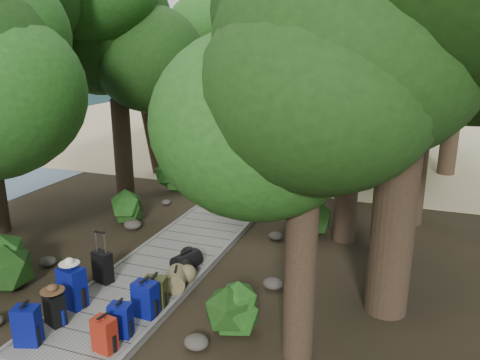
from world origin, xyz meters
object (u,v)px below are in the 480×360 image
at_px(backpack_left_a, 27,324).
at_px(suitcase_on_boardwalk, 103,267).
at_px(kayak, 217,147).
at_px(backpack_right_d, 155,290).
at_px(backpack_left_c, 72,285).
at_px(lone_suitcase_on_sand, 282,161).
at_px(duffel_right_black, 187,261).
at_px(sun_lounger, 353,154).
at_px(backpack_right_c, 145,297).
at_px(duffel_right_khaki, 176,279).
at_px(backpack_right_a, 104,333).
at_px(backpack_left_b, 54,307).
at_px(backpack_right_b, 121,318).

bearing_deg(backpack_left_a, suitcase_on_boardwalk, 74.81).
xyz_separation_m(suitcase_on_boardwalk, kayak, (-2.75, 12.60, -0.25)).
bearing_deg(backpack_right_d, suitcase_on_boardwalk, 154.62).
relative_size(backpack_left_c, lone_suitcase_on_sand, 1.22).
relative_size(duffel_right_black, sun_lounger, 0.37).
distance_m(backpack_left_c, backpack_right_c, 1.44).
height_order(backpack_left_a, duffel_right_khaki, backpack_left_a).
height_order(backpack_right_a, duffel_right_khaki, backpack_right_a).
xyz_separation_m(backpack_right_a, kayak, (-4.14, 14.50, -0.24)).
distance_m(backpack_left_b, duffel_right_black, 2.91).
xyz_separation_m(backpack_left_a, backpack_right_c, (1.35, 1.39, -0.01)).
bearing_deg(sun_lounger, backpack_right_d, -114.07).
distance_m(backpack_left_b, backpack_right_d, 1.75).
bearing_deg(backpack_left_a, backpack_left_c, 74.92).
height_order(backpack_right_a, sun_lounger, backpack_right_a).
xyz_separation_m(backpack_left_c, backpack_right_a, (1.34, -0.91, -0.11)).
height_order(backpack_right_b, sun_lounger, backpack_right_b).
bearing_deg(suitcase_on_boardwalk, backpack_right_b, -29.58).
distance_m(backpack_right_a, kayak, 15.08).
xyz_separation_m(backpack_left_c, backpack_right_b, (1.36, -0.49, -0.10)).
bearing_deg(backpack_right_b, backpack_right_a, -100.98).
height_order(duffel_right_black, suitcase_on_boardwalk, suitcase_on_boardwalk).
bearing_deg(duffel_right_khaki, backpack_right_c, -114.92).
relative_size(backpack_right_a, kayak, 0.18).
height_order(backpack_left_a, backpack_left_c, backpack_left_c).
height_order(duffel_right_khaki, kayak, duffel_right_khaki).
height_order(backpack_right_c, duffel_right_black, backpack_right_c).
bearing_deg(backpack_left_c, sun_lounger, 87.19).
distance_m(backpack_right_a, backpack_right_d, 1.47).
xyz_separation_m(backpack_right_b, duffel_right_black, (-0.04, 2.53, -0.12)).
bearing_deg(duffel_right_black, suitcase_on_boardwalk, -123.74).
xyz_separation_m(backpack_left_c, kayak, (-2.80, 13.59, -0.35)).
distance_m(backpack_right_b, backpack_right_c, 0.68).
height_order(duffel_right_black, lone_suitcase_on_sand, lone_suitcase_on_sand).
xyz_separation_m(backpack_left_b, backpack_right_b, (1.27, 0.10, -0.00)).
bearing_deg(backpack_left_a, lone_suitcase_on_sand, 67.61).
xyz_separation_m(backpack_left_c, backpack_right_c, (1.42, 0.19, -0.07)).
bearing_deg(lone_suitcase_on_sand, backpack_left_c, -81.69).
bearing_deg(lone_suitcase_on_sand, backpack_left_a, -80.93).
height_order(duffel_right_black, sun_lounger, sun_lounger).
bearing_deg(sun_lounger, backpack_right_c, -113.82).
distance_m(backpack_left_a, backpack_right_d, 2.20).
xyz_separation_m(backpack_left_c, duffel_right_khaki, (1.48, 1.26, -0.23)).
bearing_deg(backpack_right_a, backpack_right_b, 96.30).
distance_m(suitcase_on_boardwalk, kayak, 12.90).
height_order(backpack_right_b, lone_suitcase_on_sand, backpack_right_b).
distance_m(backpack_left_c, backpack_right_b, 1.45).
relative_size(backpack_left_a, backpack_left_b, 1.13).
bearing_deg(backpack_right_a, duffel_right_khaki, 95.21).
xyz_separation_m(backpack_left_a, backpack_right_a, (1.27, 0.28, -0.05)).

